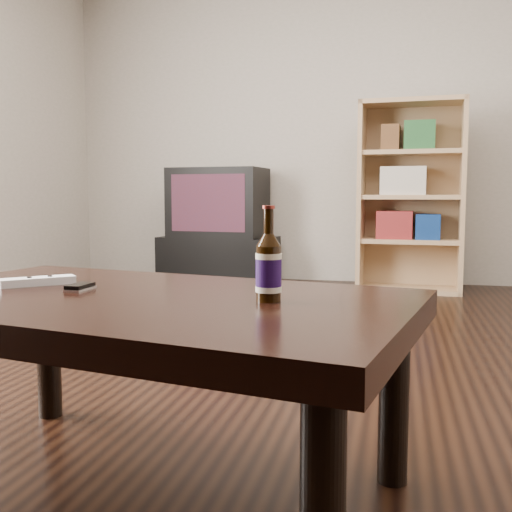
% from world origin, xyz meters
% --- Properties ---
extents(floor, '(5.00, 6.00, 0.01)m').
position_xyz_m(floor, '(0.00, 0.00, -0.01)').
color(floor, black).
rests_on(floor, ground).
extents(wall_back, '(5.00, 0.02, 2.70)m').
position_xyz_m(wall_back, '(0.00, 3.01, 1.35)').
color(wall_back, '#B2AC9C').
rests_on(wall_back, ground).
extents(tv_stand, '(1.01, 0.57, 0.39)m').
position_xyz_m(tv_stand, '(-1.11, 2.71, 0.20)').
color(tv_stand, black).
rests_on(tv_stand, floor).
extents(tv, '(0.82, 0.55, 0.59)m').
position_xyz_m(tv, '(-1.11, 2.71, 0.69)').
color(tv, black).
rests_on(tv, tv_stand).
extents(bookshelf, '(0.81, 0.40, 1.47)m').
position_xyz_m(bookshelf, '(0.48, 2.58, 0.76)').
color(bookshelf, '#A47E55').
rests_on(bookshelf, floor).
extents(coffee_table, '(1.46, 1.02, 0.50)m').
position_xyz_m(coffee_table, '(-0.24, -0.88, 0.43)').
color(coffee_table, black).
rests_on(coffee_table, floor).
extents(beer_bottle, '(0.08, 0.08, 0.22)m').
position_xyz_m(beer_bottle, '(0.09, -0.89, 0.58)').
color(beer_bottle, black).
rests_on(beer_bottle, coffee_table).
extents(phone, '(0.05, 0.09, 0.02)m').
position_xyz_m(phone, '(-0.43, -0.84, 0.51)').
color(phone, silver).
rests_on(phone, coffee_table).
extents(remote, '(0.18, 0.17, 0.02)m').
position_xyz_m(remote, '(-0.58, -0.79, 0.51)').
color(remote, white).
rests_on(remote, coffee_table).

